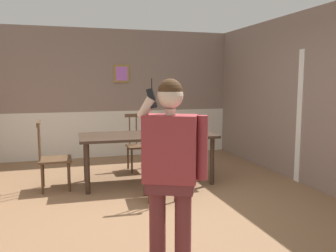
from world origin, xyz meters
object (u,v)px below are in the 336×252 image
(person_figure, at_px, (171,163))
(dining_table, at_px, (148,139))
(chair_near_window, at_px, (52,157))
(chair_at_table_head, at_px, (138,144))
(chair_by_doorway, at_px, (160,166))

(person_figure, bearing_deg, dining_table, -74.17)
(dining_table, height_order, person_figure, person_figure)
(chair_near_window, height_order, chair_at_table_head, chair_near_window)
(chair_by_doorway, bearing_deg, chair_near_window, 151.09)
(chair_at_table_head, relative_size, person_figure, 0.62)
(chair_at_table_head, xyz_separation_m, person_figure, (-0.46, -3.49, 0.46))
(dining_table, xyz_separation_m, chair_at_table_head, (0.03, 0.85, -0.22))
(chair_at_table_head, distance_m, person_figure, 3.54)
(chair_at_table_head, bearing_deg, chair_near_window, 27.37)
(chair_by_doorway, height_order, person_figure, person_figure)
(chair_near_window, xyz_separation_m, chair_at_table_head, (1.47, 0.80, -0.01))
(dining_table, height_order, chair_by_doorway, chair_by_doorway)
(chair_by_doorway, bearing_deg, chair_at_table_head, 91.57)
(chair_near_window, distance_m, person_figure, 2.91)
(dining_table, relative_size, person_figure, 1.31)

